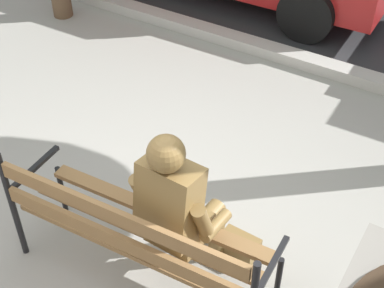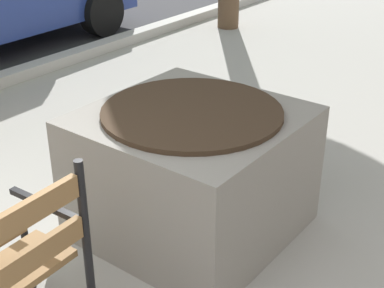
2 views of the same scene
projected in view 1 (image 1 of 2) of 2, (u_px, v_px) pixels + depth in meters
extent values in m
plane|color=#9E9B93|center=(144.00, 249.00, 4.18)|extent=(80.00, 80.00, 0.00)
cube|color=#B2AFA8|center=(301.00, 60.00, 6.02)|extent=(60.00, 0.20, 0.12)
cube|color=olive|center=(130.00, 249.00, 3.61)|extent=(1.70, 0.19, 0.04)
cube|color=olive|center=(145.00, 230.00, 3.73)|extent=(1.70, 0.19, 0.04)
cube|color=olive|center=(159.00, 212.00, 3.85)|extent=(1.70, 0.19, 0.04)
cube|color=olive|center=(119.00, 241.00, 3.44)|extent=(1.70, 0.12, 0.11)
cube|color=olive|center=(116.00, 217.00, 3.29)|extent=(1.70, 0.12, 0.11)
cylinder|color=black|center=(62.00, 189.00, 4.33)|extent=(0.04, 0.04, 0.45)
cylinder|color=black|center=(13.00, 207.00, 3.85)|extent=(0.04, 0.04, 0.95)
cube|color=black|center=(35.00, 167.00, 3.94)|extent=(0.06, 0.48, 0.03)
cylinder|color=black|center=(278.00, 281.00, 3.69)|extent=(0.04, 0.04, 0.45)
cube|color=black|center=(272.00, 266.00, 3.30)|extent=(0.06, 0.48, 0.03)
cube|color=olive|center=(179.00, 227.00, 3.60)|extent=(0.35, 0.33, 0.16)
cube|color=olive|center=(169.00, 201.00, 3.33)|extent=(0.37, 0.31, 0.55)
sphere|color=olive|center=(166.00, 154.00, 3.08)|extent=(0.22, 0.22, 0.22)
cylinder|color=olive|center=(142.00, 190.00, 3.47)|extent=(0.10, 0.18, 0.29)
cylinder|color=olive|center=(155.00, 195.00, 3.67)|extent=(0.09, 0.27, 0.10)
cylinder|color=olive|center=(202.00, 220.00, 3.29)|extent=(0.10, 0.18, 0.29)
cylinder|color=olive|center=(216.00, 225.00, 3.48)|extent=(0.09, 0.27, 0.10)
cylinder|color=olive|center=(180.00, 211.00, 3.76)|extent=(0.15, 0.37, 0.14)
cylinder|color=olive|center=(195.00, 222.00, 4.05)|extent=(0.11, 0.11, 0.50)
cube|color=olive|center=(199.00, 236.00, 4.22)|extent=(0.12, 0.24, 0.07)
cylinder|color=olive|center=(203.00, 223.00, 3.68)|extent=(0.15, 0.37, 0.14)
cylinder|color=olive|center=(217.00, 232.00, 3.97)|extent=(0.11, 0.11, 0.50)
cube|color=olive|center=(220.00, 247.00, 4.15)|extent=(0.12, 0.24, 0.07)
cube|color=olive|center=(239.00, 247.00, 4.09)|extent=(0.29, 0.19, 0.16)
cylinder|color=black|center=(307.00, 14.00, 6.25)|extent=(0.64, 0.23, 0.64)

